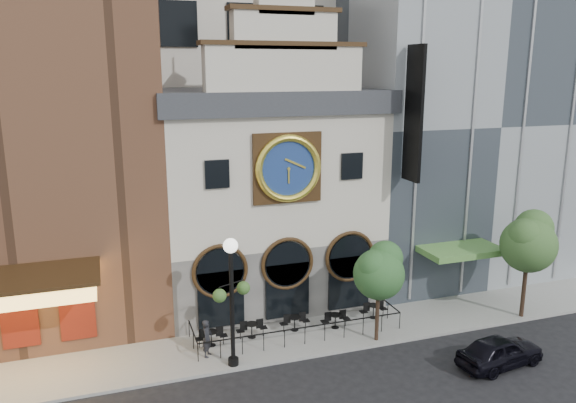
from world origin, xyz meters
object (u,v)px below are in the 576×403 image
at_px(bistro_3, 335,320).
at_px(pedestrian, 207,338).
at_px(bistro_4, 373,310).
at_px(bistro_0, 211,337).
at_px(car_right, 500,351).
at_px(bistro_1, 252,329).
at_px(bistro_2, 295,322).
at_px(lamppost, 232,288).
at_px(tree_right, 529,240).
at_px(tree_left, 379,270).

height_order(bistro_3, pedestrian, pedestrian).
distance_m(bistro_4, pedestrian, 9.47).
distance_m(bistro_0, car_right, 13.67).
relative_size(bistro_1, bistro_2, 1.00).
xyz_separation_m(bistro_4, lamppost, (-8.41, -2.41, 3.30)).
bearing_deg(bistro_0, bistro_3, -1.39).
bearing_deg(bistro_2, tree_right, -10.68).
bearing_deg(bistro_2, tree_left, -32.33).
height_order(bistro_1, bistro_4, same).
relative_size(bistro_3, pedestrian, 0.86).
bearing_deg(bistro_2, lamppost, -148.10).
bearing_deg(tree_right, bistro_4, 163.26).
xyz_separation_m(bistro_0, tree_right, (16.91, -2.09, 3.88)).
bearing_deg(bistro_3, pedestrian, -173.52).
bearing_deg(tree_left, tree_right, -0.51).
bearing_deg(bistro_1, bistro_3, -4.62).
bearing_deg(bistro_4, car_right, -61.89).
xyz_separation_m(bistro_4, tree_right, (7.90, -2.38, 3.88)).
xyz_separation_m(bistro_0, lamppost, (0.60, -2.13, 3.30)).
height_order(bistro_3, car_right, car_right).
distance_m(bistro_0, bistro_1, 2.12).
distance_m(bistro_4, car_right, 7.04).
bearing_deg(bistro_1, lamppost, -122.97).
height_order(bistro_0, tree_right, tree_right).
distance_m(bistro_0, bistro_2, 4.45).
relative_size(bistro_2, bistro_3, 1.00).
relative_size(bistro_0, bistro_2, 1.00).
bearing_deg(bistro_2, pedestrian, -165.90).
distance_m(bistro_2, car_right, 10.02).
height_order(bistro_2, bistro_3, same).
xyz_separation_m(bistro_4, pedestrian, (-9.37, -1.23, 0.45)).
relative_size(bistro_2, lamppost, 0.26).
height_order(car_right, lamppost, lamppost).
xyz_separation_m(bistro_3, pedestrian, (-6.92, -0.79, 0.45)).
relative_size(bistro_3, tree_right, 0.27).
xyz_separation_m(lamppost, tree_right, (16.31, 0.04, 0.58)).
relative_size(bistro_0, car_right, 0.37).
xyz_separation_m(bistro_3, lamppost, (-5.95, -1.97, 3.30)).
bearing_deg(bistro_2, car_right, -38.11).
bearing_deg(bistro_0, car_right, -25.66).
relative_size(bistro_3, car_right, 0.37).
height_order(bistro_1, bistro_3, same).
bearing_deg(bistro_0, bistro_1, 5.41).
bearing_deg(bistro_3, lamppost, -161.70).
bearing_deg(tree_left, bistro_0, 165.95).
bearing_deg(bistro_0, tree_right, -7.04).
relative_size(bistro_2, tree_right, 0.27).
relative_size(car_right, tree_left, 0.85).
relative_size(bistro_1, bistro_3, 1.00).
height_order(bistro_0, bistro_3, same).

